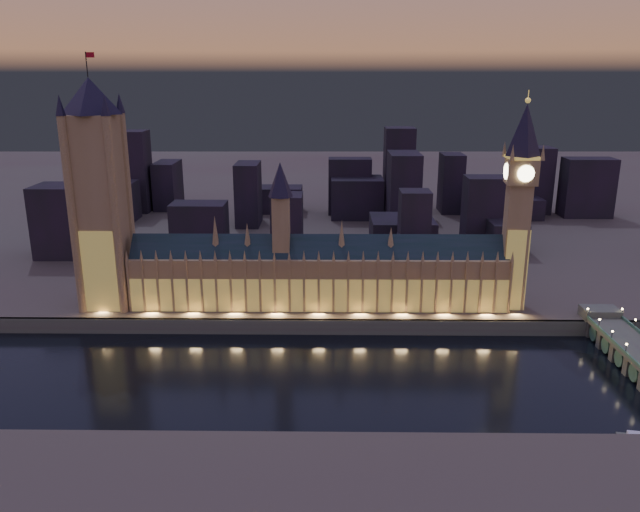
{
  "coord_description": "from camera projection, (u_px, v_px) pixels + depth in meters",
  "views": [
    {
      "loc": [
        9.06,
        -256.95,
        130.12
      ],
      "look_at": [
        5.0,
        55.0,
        38.0
      ],
      "focal_mm": 35.0,
      "sensor_mm": 36.0,
      "label": 1
    }
  ],
  "objects": [
    {
      "name": "city_backdrop",
      "position": [
        352.0,
        199.0,
        510.08
      ],
      "size": [
        460.11,
        215.63,
        75.67
      ],
      "color": "black",
      "rests_on": "north_bank"
    },
    {
      "name": "embankment_wall",
      "position": [
        310.0,
        327.0,
        321.56
      ],
      "size": [
        2000.0,
        2.5,
        8.0
      ],
      "primitive_type": "cube",
      "color": "#534A48",
      "rests_on": "ground"
    },
    {
      "name": "elizabeth_tower",
      "position": [
        520.0,
        191.0,
        321.16
      ],
      "size": [
        18.0,
        18.0,
        113.77
      ],
      "color": "olive",
      "rests_on": "north_bank"
    },
    {
      "name": "victoria_tower",
      "position": [
        99.0,
        186.0,
        323.29
      ],
      "size": [
        31.68,
        31.68,
        131.82
      ],
      "color": "olive",
      "rests_on": "north_bank"
    },
    {
      "name": "palace_of_westminster",
      "position": [
        317.0,
        273.0,
        335.07
      ],
      "size": [
        202.0,
        21.54,
        78.0
      ],
      "color": "olive",
      "rests_on": "north_bank"
    },
    {
      "name": "ground_plane",
      "position": [
        307.0,
        370.0,
        283.37
      ],
      "size": [
        2000.0,
        2000.0,
        0.0
      ],
      "primitive_type": "plane",
      "color": "black",
      "rests_on": "ground"
    },
    {
      "name": "north_bank",
      "position": [
        321.0,
        177.0,
        780.91
      ],
      "size": [
        2000.0,
        960.0,
        8.0
      ],
      "primitive_type": "cube",
      "color": "#4C3734",
      "rests_on": "ground"
    }
  ]
}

